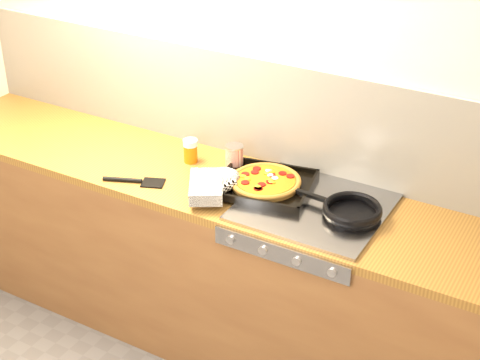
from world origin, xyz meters
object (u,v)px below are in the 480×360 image
Objects in this scene: frying_pan at (351,210)px; tomato_can at (234,157)px; juice_glass at (190,151)px; pizza_on_tray at (249,183)px.

tomato_can is (-0.64, 0.13, 0.02)m from frying_pan.
tomato_can is at bearing 11.23° from juice_glass.
juice_glass is at bearing 173.91° from frying_pan.
juice_glass reaches higher than pizza_on_tray.
juice_glass is (-0.21, -0.04, -0.00)m from tomato_can.
tomato_can is at bearing 137.47° from pizza_on_tray.
frying_pan is at bearing 1.89° from pizza_on_tray.
pizza_on_tray is 0.47m from frying_pan.
juice_glass is at bearing -168.77° from tomato_can.
pizza_on_tray is 4.78× the size of juice_glass.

